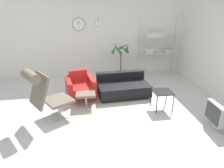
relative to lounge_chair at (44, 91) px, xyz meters
The scene contains 11 objects.
ground_plane 1.51m from the lounge_chair, 13.39° to the left, with size 12.00×12.00×0.00m, color silver.
wall_back 3.34m from the lounge_chair, 66.92° to the left, with size 12.00×0.09×2.80m.
round_rug 1.45m from the lounge_chair, ahead, with size 1.84×1.84×0.01m.
lounge_chair is the anchor object (origin of this frame).
ottoman 1.13m from the lounge_chair, 32.70° to the left, with size 0.48×0.41×0.37m.
armchair_red 1.43m from the lounge_chair, 57.30° to the left, with size 0.87×0.92×0.71m.
couch_low 2.28m from the lounge_chair, 29.98° to the left, with size 1.47×0.96×0.60m.
side_table 2.73m from the lounge_chair, ahead, with size 0.45×0.45×0.48m.
crt_television 3.80m from the lounge_chair, 11.95° to the right, with size 0.55×0.56×0.55m.
potted_plant 3.16m from the lounge_chair, 48.23° to the left, with size 0.67×0.66×1.30m.
shelf_unit 4.41m from the lounge_chair, 38.29° to the left, with size 1.37×0.28×1.99m.
Camera 1 is at (-0.42, -4.32, 2.45)m, focal length 32.00 mm.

